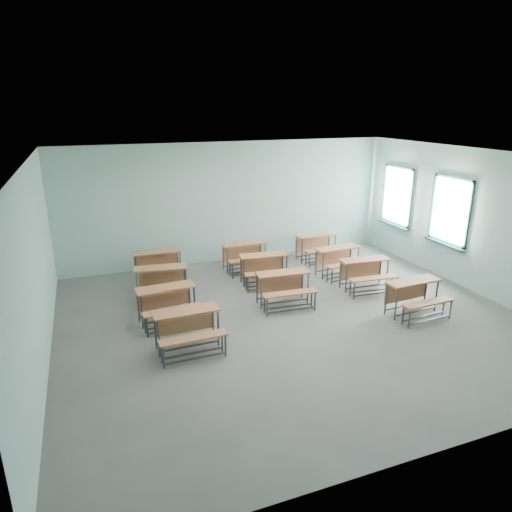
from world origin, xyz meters
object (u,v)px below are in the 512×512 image
(desk_unit_r1c0, at_px, (168,300))
(desk_unit_r3c1, at_px, (246,253))
(desk_unit_r2c0, at_px, (161,279))
(desk_unit_r3c0, at_px, (158,261))
(desk_unit_r0c0, at_px, (188,325))
(desk_unit_r0c2, at_px, (416,293))
(desk_unit_r2c2, at_px, (340,257))
(desk_unit_r1c2, at_px, (366,270))
(desk_unit_r2c1, at_px, (265,265))
(desk_unit_r3c2, at_px, (318,244))
(desk_unit_r1c1, at_px, (284,284))

(desk_unit_r1c0, bearing_deg, desk_unit_r3c1, 37.71)
(desk_unit_r2c0, distance_m, desk_unit_r3c0, 1.20)
(desk_unit_r0c0, xyz_separation_m, desk_unit_r0c2, (4.62, -0.24, 0.00))
(desk_unit_r0c2, height_order, desk_unit_r2c2, same)
(desk_unit_r1c2, xyz_separation_m, desk_unit_r2c1, (-2.06, 1.14, 0.00))
(desk_unit_r2c2, distance_m, desk_unit_r3c0, 4.48)
(desk_unit_r0c2, xyz_separation_m, desk_unit_r2c1, (-2.22, 2.65, 0.00))
(desk_unit_r1c0, distance_m, desk_unit_r2c2, 4.62)
(desk_unit_r0c2, distance_m, desk_unit_r2c1, 3.45)
(desk_unit_r0c0, distance_m, desk_unit_r3c2, 5.65)
(desk_unit_r2c1, bearing_deg, desk_unit_r2c0, -173.38)
(desk_unit_r2c0, height_order, desk_unit_r3c1, same)
(desk_unit_r3c0, distance_m, desk_unit_r3c2, 4.34)
(desk_unit_r1c1, relative_size, desk_unit_r3c1, 1.03)
(desk_unit_r1c0, xyz_separation_m, desk_unit_r2c2, (4.49, 1.09, 0.00))
(desk_unit_r2c1, height_order, desk_unit_r3c1, same)
(desk_unit_r1c2, xyz_separation_m, desk_unit_r3c2, (-0.04, 2.27, 0.00))
(desk_unit_r0c2, xyz_separation_m, desk_unit_r3c0, (-4.55, 3.82, 0.00))
(desk_unit_r3c0, bearing_deg, desk_unit_r3c2, -0.13)
(desk_unit_r1c1, height_order, desk_unit_r2c0, same)
(desk_unit_r1c2, relative_size, desk_unit_r2c0, 0.98)
(desk_unit_r2c1, bearing_deg, desk_unit_r2c2, 2.59)
(desk_unit_r3c0, distance_m, desk_unit_r3c1, 2.22)
(desk_unit_r1c1, xyz_separation_m, desk_unit_r3c1, (-0.04, 2.32, 0.00))
(desk_unit_r3c0, relative_size, desk_unit_r3c1, 0.99)
(desk_unit_r1c0, bearing_deg, desk_unit_r2c2, 8.22)
(desk_unit_r2c1, height_order, desk_unit_r3c2, same)
(desk_unit_r3c2, bearing_deg, desk_unit_r1c0, -156.35)
(desk_unit_r1c2, xyz_separation_m, desk_unit_r2c2, (-0.10, 1.02, 0.00))
(desk_unit_r0c0, height_order, desk_unit_r1c2, same)
(desk_unit_r1c1, distance_m, desk_unit_r2c0, 2.69)
(desk_unit_r0c0, xyz_separation_m, desk_unit_r1c2, (4.46, 1.26, 0.00))
(desk_unit_r0c0, bearing_deg, desk_unit_r2c2, 26.49)
(desk_unit_r3c0, bearing_deg, desk_unit_r3c1, -2.36)
(desk_unit_r2c0, bearing_deg, desk_unit_r1c2, -6.67)
(desk_unit_r2c2, bearing_deg, desk_unit_r2c0, 174.05)
(desk_unit_r0c2, relative_size, desk_unit_r3c1, 1.02)
(desk_unit_r1c1, distance_m, desk_unit_r3c1, 2.32)
(desk_unit_r3c1, bearing_deg, desk_unit_r3c2, 0.37)
(desk_unit_r1c0, bearing_deg, desk_unit_r0c0, -89.07)
(desk_unit_r2c1, distance_m, desk_unit_r3c1, 1.07)
(desk_unit_r1c0, bearing_deg, desk_unit_r3c0, 79.72)
(desk_unit_r0c0, bearing_deg, desk_unit_r1c2, 14.66)
(desk_unit_r3c1, bearing_deg, desk_unit_r2c2, -31.17)
(desk_unit_r1c0, height_order, desk_unit_r3c2, same)
(desk_unit_r0c0, xyz_separation_m, desk_unit_r2c0, (-0.05, 2.38, 0.00))
(desk_unit_r2c0, relative_size, desk_unit_r3c0, 1.07)
(desk_unit_r0c2, height_order, desk_unit_r1c0, same)
(desk_unit_r1c0, distance_m, desk_unit_r3c1, 3.32)
(desk_unit_r0c2, relative_size, desk_unit_r1c1, 0.99)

